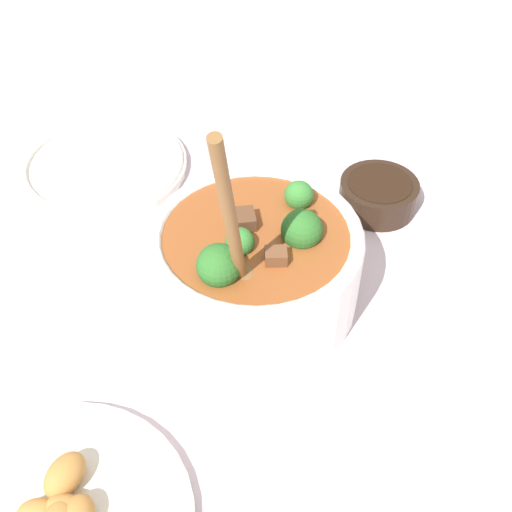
{
  "coord_description": "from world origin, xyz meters",
  "views": [
    {
      "loc": [
        0.47,
        0.09,
        0.55
      ],
      "look_at": [
        0.0,
        0.0,
        0.07
      ],
      "focal_mm": 45.0,
      "sensor_mm": 36.0,
      "label": 1
    }
  ],
  "objects": [
    {
      "name": "empty_plate",
      "position": [
        -0.19,
        -0.25,
        0.01
      ],
      "size": [
        0.23,
        0.23,
        0.02
      ],
      "color": "silver",
      "rests_on": "ground_plane"
    },
    {
      "name": "condiment_bowl",
      "position": [
        -0.19,
        0.13,
        0.02
      ],
      "size": [
        0.1,
        0.1,
        0.04
      ],
      "color": "black",
      "rests_on": "ground_plane"
    },
    {
      "name": "ground_plane",
      "position": [
        0.0,
        0.0,
        0.0
      ],
      "size": [
        4.0,
        4.0,
        0.0
      ],
      "primitive_type": "plane",
      "color": "silver"
    },
    {
      "name": "stew_bowl",
      "position": [
        0.0,
        0.0,
        0.06
      ],
      "size": [
        0.23,
        0.22,
        0.29
      ],
      "color": "white",
      "rests_on": "ground_plane"
    }
  ]
}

